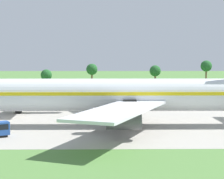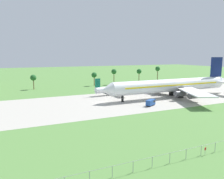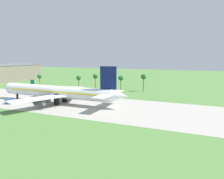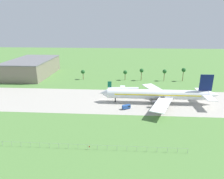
{
  "view_description": "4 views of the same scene",
  "coord_description": "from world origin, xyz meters",
  "px_view_note": "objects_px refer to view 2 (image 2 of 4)",
  "views": [
    {
      "loc": [
        34.09,
        -78.13,
        12.96
      ],
      "look_at": [
        35.16,
        -2.48,
        6.9
      ],
      "focal_mm": 65.0,
      "sensor_mm": 36.0,
      "label": 1
    },
    {
      "loc": [
        -34.0,
        -85.87,
        20.36
      ],
      "look_at": [
        3.68,
        -2.48,
        5.9
      ],
      "focal_mm": 35.0,
      "sensor_mm": 36.0,
      "label": 2
    },
    {
      "loc": [
        105.59,
        -90.93,
        23.71
      ],
      "look_at": [
        66.63,
        -2.48,
        8.94
      ],
      "focal_mm": 35.0,
      "sensor_mm": 36.0,
      "label": 3
    },
    {
      "loc": [
        14.48,
        -123.93,
        48.72
      ],
      "look_at": [
        6.07,
        5.0,
        6.0
      ],
      "focal_mm": 32.0,
      "sensor_mm": 36.0,
      "label": 4
    }
  ],
  "objects_px": {
    "jet_airliner": "(174,85)",
    "regional_aircraft": "(115,89)",
    "baggage_tug": "(151,102)",
    "no_stopping_sign": "(205,150)"
  },
  "relations": [
    {
      "from": "regional_aircraft",
      "to": "baggage_tug",
      "type": "distance_m",
      "value": 29.01
    },
    {
      "from": "jet_airliner",
      "to": "baggage_tug",
      "type": "xyz_separation_m",
      "value": [
        -20.84,
        -10.98,
        -4.49
      ]
    },
    {
      "from": "regional_aircraft",
      "to": "no_stopping_sign",
      "type": "xyz_separation_m",
      "value": [
        -12.77,
        -70.71,
        -1.89
      ]
    },
    {
      "from": "baggage_tug",
      "to": "regional_aircraft",
      "type": "bearing_deg",
      "value": 94.85
    },
    {
      "from": "jet_airliner",
      "to": "baggage_tug",
      "type": "height_order",
      "value": "jet_airliner"
    },
    {
      "from": "jet_airliner",
      "to": "baggage_tug",
      "type": "bearing_deg",
      "value": -152.22
    },
    {
      "from": "jet_airliner",
      "to": "regional_aircraft",
      "type": "xyz_separation_m",
      "value": [
        -23.29,
        17.88,
        -2.9
      ]
    },
    {
      "from": "jet_airliner",
      "to": "regional_aircraft",
      "type": "height_order",
      "value": "jet_airliner"
    },
    {
      "from": "jet_airliner",
      "to": "regional_aircraft",
      "type": "distance_m",
      "value": 29.51
    },
    {
      "from": "jet_airliner",
      "to": "regional_aircraft",
      "type": "bearing_deg",
      "value": 142.48
    }
  ]
}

